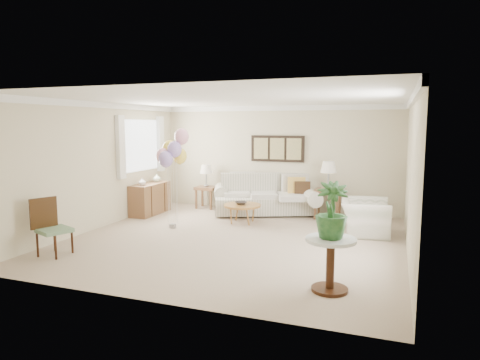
{
  "coord_description": "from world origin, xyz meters",
  "views": [
    {
      "loc": [
        2.74,
        -7.29,
        2.14
      ],
      "look_at": [
        -0.13,
        0.6,
        1.05
      ],
      "focal_mm": 32.0,
      "sensor_mm": 36.0,
      "label": 1
    }
  ],
  "objects_px": {
    "armchair": "(365,217)",
    "coffee_table": "(242,206)",
    "accent_chair": "(51,225)",
    "balloon_cluster": "(172,151)",
    "sofa": "(265,198)"
  },
  "relations": [
    {
      "from": "sofa",
      "to": "armchair",
      "type": "xyz_separation_m",
      "value": [
        2.4,
        -1.2,
        -0.04
      ]
    },
    {
      "from": "coffee_table",
      "to": "accent_chair",
      "type": "distance_m",
      "value": 3.92
    },
    {
      "from": "accent_chair",
      "to": "balloon_cluster",
      "type": "distance_m",
      "value": 2.77
    },
    {
      "from": "sofa",
      "to": "balloon_cluster",
      "type": "height_order",
      "value": "balloon_cluster"
    },
    {
      "from": "coffee_table",
      "to": "accent_chair",
      "type": "bearing_deg",
      "value": -123.96
    },
    {
      "from": "sofa",
      "to": "coffee_table",
      "type": "xyz_separation_m",
      "value": [
        -0.19,
        -1.14,
        -0.0
      ]
    },
    {
      "from": "coffee_table",
      "to": "accent_chair",
      "type": "height_order",
      "value": "accent_chair"
    },
    {
      "from": "accent_chair",
      "to": "sofa",
      "type": "bearing_deg",
      "value": 61.57
    },
    {
      "from": "armchair",
      "to": "sofa",
      "type": "bearing_deg",
      "value": 57.93
    },
    {
      "from": "sofa",
      "to": "coffee_table",
      "type": "height_order",
      "value": "sofa"
    },
    {
      "from": "accent_chair",
      "to": "coffee_table",
      "type": "bearing_deg",
      "value": 56.04
    },
    {
      "from": "armchair",
      "to": "coffee_table",
      "type": "bearing_deg",
      "value": 83.12
    },
    {
      "from": "balloon_cluster",
      "to": "coffee_table",
      "type": "bearing_deg",
      "value": 37.85
    },
    {
      "from": "coffee_table",
      "to": "armchair",
      "type": "xyz_separation_m",
      "value": [
        2.59,
        -0.06,
        -0.04
      ]
    },
    {
      "from": "accent_chair",
      "to": "balloon_cluster",
      "type": "height_order",
      "value": "balloon_cluster"
    }
  ]
}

